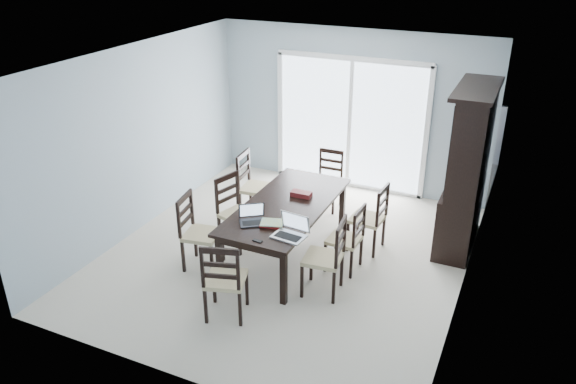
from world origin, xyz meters
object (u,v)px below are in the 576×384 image
object	(u,v)px
dining_table	(287,209)
chair_right_far	(374,211)
laptop_dark	(253,220)
china_hutch	(467,172)
game_box	(301,194)
hot_tub	(342,134)
chair_left_mid	(233,203)
chair_end_near	(223,274)
chair_right_near	(331,250)
laptop_silver	(289,233)
chair_end_far	(329,173)
chair_right_mid	(351,232)
cell_phone	(258,241)
chair_left_near	(194,224)
chair_left_far	(251,178)

from	to	relation	value
dining_table	chair_right_far	size ratio (longest dim) A/B	2.01
dining_table	chair_right_far	world-z (taller)	chair_right_far
laptop_dark	china_hutch	bearing A→B (deg)	5.91
game_box	hot_tub	world-z (taller)	hot_tub
chair_left_mid	chair_end_near	distance (m)	1.69
chair_right_near	laptop_silver	distance (m)	0.53
chair_right_near	laptop_silver	size ratio (longest dim) A/B	2.85
dining_table	chair_end_far	world-z (taller)	chair_end_far
chair_right_far	chair_left_mid	bearing A→B (deg)	112.03
china_hutch	laptop_dark	size ratio (longest dim) A/B	5.71
laptop_silver	game_box	world-z (taller)	laptop_silver
chair_right_mid	hot_tub	distance (m)	3.93
cell_phone	hot_tub	xyz separation A→B (m)	(-0.63, 4.66, -0.31)
dining_table	game_box	size ratio (longest dim) A/B	8.15
chair_right_near	chair_end_near	bearing A→B (deg)	131.37
laptop_dark	laptop_silver	world-z (taller)	laptop_silver
china_hutch	chair_end_near	xyz separation A→B (m)	(-2.07, -2.78, -0.47)
laptop_silver	hot_tub	world-z (taller)	laptop_silver
chair_left_mid	chair_end_near	world-z (taller)	chair_left_mid
chair_left_mid	laptop_silver	distance (m)	1.41
chair_right_near	game_box	bearing A→B (deg)	35.07
chair_left_mid	laptop_silver	world-z (taller)	chair_left_mid
chair_right_near	chair_right_mid	xyz separation A→B (m)	(0.05, 0.58, -0.05)
china_hutch	chair_left_near	size ratio (longest dim) A/B	1.94
chair_left_far	chair_right_mid	distance (m)	2.00
chair_end_far	china_hutch	bearing A→B (deg)	169.05
chair_end_far	game_box	world-z (taller)	chair_end_far
hot_tub	laptop_silver	bearing A→B (deg)	-78.41
chair_end_far	chair_left_mid	bearing A→B (deg)	64.17
game_box	chair_right_mid	bearing A→B (deg)	-20.09
chair_left_far	laptop_dark	xyz separation A→B (m)	(0.80, -1.44, 0.18)
chair_left_mid	cell_phone	world-z (taller)	chair_left_mid
chair_left_mid	chair_left_far	distance (m)	0.82
chair_right_near	laptop_dark	world-z (taller)	chair_right_near
chair_left_near	chair_end_far	distance (m)	2.51
chair_end_near	hot_tub	world-z (taller)	chair_end_near
dining_table	chair_right_near	distance (m)	1.02
chair_end_near	hot_tub	bearing A→B (deg)	78.16
china_hutch	cell_phone	world-z (taller)	china_hutch
chair_end_far	game_box	bearing A→B (deg)	93.78
chair_end_near	chair_end_far	bearing A→B (deg)	72.43
chair_left_mid	chair_right_mid	size ratio (longest dim) A/B	1.11
dining_table	chair_end_near	size ratio (longest dim) A/B	1.95
chair_left_near	laptop_dark	bearing A→B (deg)	85.45
chair_end_far	hot_tub	world-z (taller)	chair_end_far
chair_end_far	game_box	size ratio (longest dim) A/B	3.85
chair_left_near	chair_left_far	bearing A→B (deg)	170.45
chair_right_far	game_box	world-z (taller)	chair_right_far
laptop_silver	cell_phone	bearing A→B (deg)	-134.84
chair_right_near	chair_right_mid	world-z (taller)	chair_right_near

